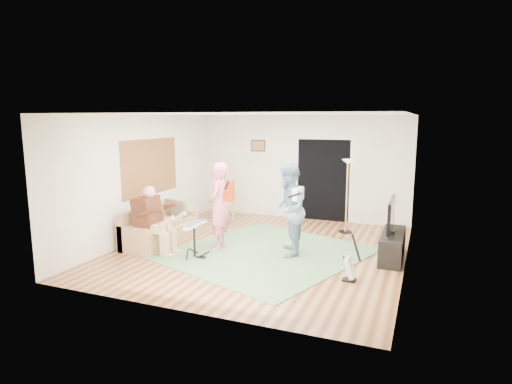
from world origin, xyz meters
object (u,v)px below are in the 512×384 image
singer (218,206)px  guitarist (288,210)px  drum_kit (194,242)px  guitar_spare (350,268)px  dining_chair (224,207)px  television (391,215)px  sofa (158,230)px  torchiere_lamp (347,183)px  tv_cabinet (393,246)px

singer → guitarist: 1.44m
drum_kit → guitarist: bearing=26.7°
drum_kit → guitar_spare: guitar_spare is taller
dining_chair → television: size_ratio=0.92×
guitar_spare → dining_chair: dining_chair is taller
sofa → television: bearing=8.5°
guitarist → dining_chair: 3.16m
singer → dining_chair: singer is taller
television → singer: bearing=-168.8°
torchiere_lamp → television: bearing=-54.7°
guitarist → torchiere_lamp: 2.27m
tv_cabinet → dining_chair: bearing=160.9°
guitar_spare → television: television is taller
dining_chair → tv_cabinet: bearing=-21.5°
sofa → tv_cabinet: (4.78, 0.71, -0.01)m
singer → guitarist: bearing=80.0°
singer → torchiere_lamp: (2.19, 2.22, 0.29)m
drum_kit → guitar_spare: bearing=-1.7°
singer → torchiere_lamp: bearing=121.6°
tv_cabinet → sofa: bearing=-171.6°
guitarist → singer: bearing=-103.1°
drum_kit → guitarist: 1.88m
drum_kit → television: size_ratio=0.61×
drum_kit → dining_chair: (-0.76, 2.83, 0.07)m
singer → tv_cabinet: (3.35, 0.65, -0.63)m
sofa → drum_kit: size_ratio=2.73×
dining_chair → drum_kit: bearing=-77.3°
torchiere_lamp → television: 1.95m
sofa → tv_cabinet: sofa is taller
sofa → torchiere_lamp: bearing=32.1°
dining_chair → television: 4.49m
sofa → singer: size_ratio=1.08×
drum_kit → singer: bearing=77.7°
torchiere_lamp → dining_chair: (-3.10, -0.09, -0.80)m
singer → tv_cabinet: size_ratio=1.26×
drum_kit → dining_chair: 2.94m
guitarist → guitar_spare: 1.76m
sofa → dining_chair: 2.25m
torchiere_lamp → dining_chair: size_ratio=1.63×
sofa → dining_chair: size_ratio=1.81×
singer → dining_chair: size_ratio=1.68×
sofa → torchiere_lamp: (3.63, 2.28, 0.91)m
drum_kit → singer: size_ratio=0.39×
sofa → singer: 1.57m
singer → guitarist: (1.44, 0.10, 0.02)m
guitarist → television: bearing=89.7°
sofa → singer: bearing=2.3°
singer → television: bearing=87.4°
drum_kit → dining_chair: dining_chair is taller
torchiere_lamp → tv_cabinet: 2.16m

